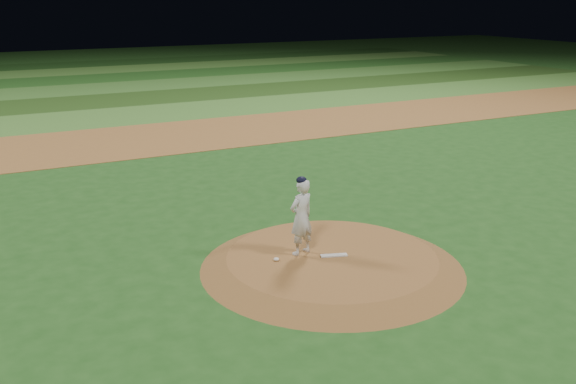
{
  "coord_description": "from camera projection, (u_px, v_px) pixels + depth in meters",
  "views": [
    {
      "loc": [
        -6.48,
        -10.6,
        5.47
      ],
      "look_at": [
        0.0,
        2.0,
        1.1
      ],
      "focal_mm": 40.0,
      "sensor_mm": 36.0,
      "label": 1
    }
  ],
  "objects": [
    {
      "name": "infield_dirt_band",
      "position": [
        149.0,
        139.0,
        25.35
      ],
      "size": [
        70.0,
        6.0,
        0.02
      ],
      "primitive_type": "cube",
      "color": "brown",
      "rests_on": "ground"
    },
    {
      "name": "outfield_stripe_5",
      "position": [
        45.0,
        66.0,
        51.26
      ],
      "size": [
        70.0,
        5.0,
        0.02
      ],
      "primitive_type": "cube",
      "color": "#183F14",
      "rests_on": "ground"
    },
    {
      "name": "rosin_bag",
      "position": [
        276.0,
        259.0,
        13.14
      ],
      "size": [
        0.11,
        0.11,
        0.06
      ],
      "primitive_type": "ellipsoid",
      "color": "white",
      "rests_on": "pitchers_mound"
    },
    {
      "name": "pitching_rubber",
      "position": [
        334.0,
        255.0,
        13.38
      ],
      "size": [
        0.58,
        0.31,
        0.03
      ],
      "primitive_type": "cube",
      "rotation": [
        0.0,
        0.0,
        -0.33
      ],
      "color": "silver",
      "rests_on": "pitchers_mound"
    },
    {
      "name": "outfield_stripe_3",
      "position": [
        66.0,
        80.0,
        42.77
      ],
      "size": [
        70.0,
        5.0,
        0.02
      ],
      "primitive_type": "cube",
      "color": "#1F4E19",
      "rests_on": "ground"
    },
    {
      "name": "outfield_stripe_0",
      "position": [
        117.0,
        116.0,
        30.02
      ],
      "size": [
        70.0,
        5.0,
        0.02
      ],
      "primitive_type": "cube",
      "color": "#3F752A",
      "rests_on": "ground"
    },
    {
      "name": "pitcher_on_mound",
      "position": [
        301.0,
        216.0,
        13.26
      ],
      "size": [
        0.68,
        0.54,
        1.69
      ],
      "color": "silver",
      "rests_on": "pitchers_mound"
    },
    {
      "name": "pitchers_mound",
      "position": [
        332.0,
        261.0,
        13.42
      ],
      "size": [
        5.5,
        5.5,
        0.25
      ],
      "primitive_type": "cone",
      "color": "brown",
      "rests_on": "ground"
    },
    {
      "name": "outfield_stripe_1",
      "position": [
        96.0,
        101.0,
        34.27
      ],
      "size": [
        70.0,
        5.0,
        0.02
      ],
      "primitive_type": "cube",
      "color": "#224416",
      "rests_on": "ground"
    },
    {
      "name": "outfield_stripe_4",
      "position": [
        54.0,
        72.0,
        47.02
      ],
      "size": [
        70.0,
        5.0,
        0.02
      ],
      "primitive_type": "cube",
      "color": "#3F742A",
      "rests_on": "ground"
    },
    {
      "name": "outfield_stripe_2",
      "position": [
        79.0,
        90.0,
        38.52
      ],
      "size": [
        70.0,
        5.0,
        0.02
      ],
      "primitive_type": "cube",
      "color": "#396E28",
      "rests_on": "ground"
    },
    {
      "name": "ground",
      "position": [
        332.0,
        267.0,
        13.45
      ],
      "size": [
        120.0,
        120.0,
        0.0
      ],
      "primitive_type": "plane",
      "color": "#1E4D18",
      "rests_on": "ground"
    }
  ]
}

